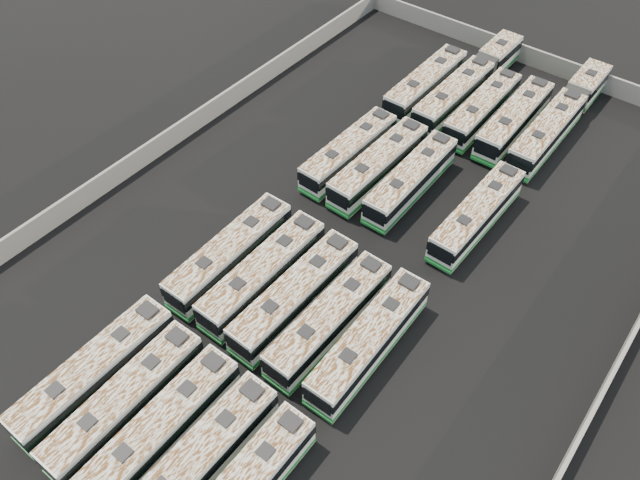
{
  "coord_description": "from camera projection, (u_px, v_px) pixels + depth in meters",
  "views": [
    {
      "loc": [
        19.76,
        -29.36,
        40.5
      ],
      "look_at": [
        -1.76,
        -1.69,
        1.6
      ],
      "focal_mm": 35.0,
      "sensor_mm": 36.0,
      "label": 1
    }
  ],
  "objects": [
    {
      "name": "bus_back_center",
      "position": [
        482.0,
        109.0,
        64.36
      ],
      "size": [
        2.75,
        12.35,
        3.47
      ],
      "rotation": [
        0.0,
        0.0,
        0.01
      ],
      "color": "silver",
      "rests_on": "ground"
    },
    {
      "name": "bus_front_left",
      "position": [
        126.0,
        402.0,
        42.21
      ],
      "size": [
        2.9,
        12.55,
        3.52
      ],
      "rotation": [
        0.0,
        0.0,
        0.02
      ],
      "color": "silver",
      "rests_on": "ground"
    },
    {
      "name": "bus_midback_left",
      "position": [
        378.0,
        165.0,
        58.4
      ],
      "size": [
        2.96,
        12.65,
        3.55
      ],
      "rotation": [
        0.0,
        0.0,
        -0.02
      ],
      "color": "silver",
      "rests_on": "ground"
    },
    {
      "name": "bus_back_right",
      "position": [
        514.0,
        120.0,
        63.02
      ],
      "size": [
        2.91,
        12.77,
        3.59
      ],
      "rotation": [
        0.0,
        0.0,
        0.02
      ],
      "color": "silver",
      "rests_on": "ground"
    },
    {
      "name": "bus_back_left",
      "position": [
        469.0,
        82.0,
        67.56
      ],
      "size": [
        2.82,
        19.61,
        3.55
      ],
      "rotation": [
        0.0,
        0.0,
        -0.01
      ],
      "color": "silver",
      "rests_on": "ground"
    },
    {
      "name": "bus_back_far_right",
      "position": [
        560.0,
        117.0,
        63.41
      ],
      "size": [
        2.71,
        19.68,
        3.57
      ],
      "rotation": [
        0.0,
        0.0,
        0.0
      ],
      "color": "silver",
      "rests_on": "ground"
    },
    {
      "name": "ground",
      "position": [
        348.0,
        250.0,
        53.72
      ],
      "size": [
        140.0,
        140.0,
        0.0
      ],
      "primitive_type": "plane",
      "color": "black",
      "rests_on": "ground"
    },
    {
      "name": "bus_midback_far_right",
      "position": [
        477.0,
        215.0,
        54.12
      ],
      "size": [
        2.82,
        12.37,
        3.47
      ],
      "rotation": [
        0.0,
        0.0,
        -0.02
      ],
      "color": "silver",
      "rests_on": "ground"
    },
    {
      "name": "perimeter_wall",
      "position": [
        349.0,
        242.0,
        52.91
      ],
      "size": [
        45.2,
        73.2,
        2.2
      ],
      "color": "slate",
      "rests_on": "ground"
    },
    {
      "name": "bus_midfront_left",
      "position": [
        263.0,
        274.0,
        49.63
      ],
      "size": [
        2.68,
        12.66,
        3.57
      ],
      "rotation": [
        0.0,
        0.0,
        -0.0
      ],
      "color": "silver",
      "rests_on": "ground"
    },
    {
      "name": "bus_midfront_center",
      "position": [
        295.0,
        296.0,
        48.17
      ],
      "size": [
        2.89,
        12.76,
        3.59
      ],
      "rotation": [
        0.0,
        0.0,
        -0.02
      ],
      "color": "silver",
      "rests_on": "ground"
    },
    {
      "name": "bus_midfront_far_right",
      "position": [
        369.0,
        341.0,
        45.44
      ],
      "size": [
        2.87,
        12.65,
        3.55
      ],
      "rotation": [
        0.0,
        0.0,
        0.02
      ],
      "color": "silver",
      "rests_on": "ground"
    },
    {
      "name": "bus_front_right",
      "position": [
        198.0,
        462.0,
        39.43
      ],
      "size": [
        2.7,
        12.59,
        3.55
      ],
      "rotation": [
        0.0,
        0.0,
        -0.0
      ],
      "color": "silver",
      "rests_on": "ground"
    },
    {
      "name": "bus_midback_far_left",
      "position": [
        349.0,
        152.0,
        59.77
      ],
      "size": [
        2.89,
        12.24,
        3.43
      ],
      "rotation": [
        0.0,
        0.0,
        -0.03
      ],
      "color": "silver",
      "rests_on": "ground"
    },
    {
      "name": "bus_midfront_right",
      "position": [
        329.0,
        319.0,
        46.73
      ],
      "size": [
        2.84,
        12.52,
        3.52
      ],
      "rotation": [
        0.0,
        0.0,
        -0.02
      ],
      "color": "silver",
      "rests_on": "ground"
    },
    {
      "name": "bus_midfront_far_left",
      "position": [
        230.0,
        254.0,
        51.02
      ],
      "size": [
        2.84,
        12.74,
        3.58
      ],
      "rotation": [
        0.0,
        0.0,
        0.01
      ],
      "color": "silver",
      "rests_on": "ground"
    },
    {
      "name": "bus_front_center",
      "position": [
        161.0,
        430.0,
        40.84
      ],
      "size": [
        2.79,
        12.59,
        3.54
      ],
      "rotation": [
        0.0,
        0.0,
        0.01
      ],
      "color": "silver",
      "rests_on": "ground"
    },
    {
      "name": "bus_back_far_left",
      "position": [
        425.0,
        84.0,
        67.19
      ],
      "size": [
        2.72,
        12.79,
        3.6
      ],
      "rotation": [
        0.0,
        0.0,
        -0.0
      ],
      "color": "silver",
      "rests_on": "ground"
    },
    {
      "name": "bus_front_far_left",
      "position": [
        95.0,
        372.0,
        43.68
      ],
      "size": [
        2.68,
        12.68,
        3.58
      ],
      "rotation": [
        0.0,
        0.0,
        0.0
      ],
      "color": "silver",
      "rests_on": "ground"
    },
    {
      "name": "bus_midback_center",
      "position": [
        411.0,
        180.0,
        57.12
      ],
      "size": [
        2.73,
        12.31,
        3.46
      ],
      "rotation": [
        0.0,
        0.0,
        0.01
      ],
      "color": "silver",
      "rests_on": "ground"
    }
  ]
}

